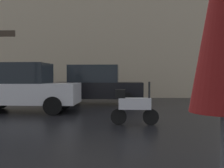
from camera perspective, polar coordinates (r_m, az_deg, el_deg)
The scene contains 3 objects.
parked_scooter at distance 7.55m, azimuth 4.59°, elevation -4.67°, with size 1.37×0.32×1.23m.
parked_car_left at distance 10.83m, azimuth -18.86°, elevation -0.64°, with size 4.22×1.91×1.90m.
parked_car_right at distance 13.00m, azimuth -3.29°, elevation -0.13°, with size 4.33×1.87×1.93m.
Camera 1 is at (1.23, -2.07, 1.40)m, focal length 42.23 mm.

